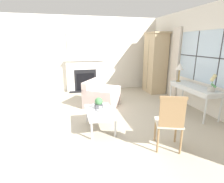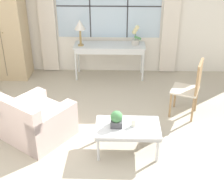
{
  "view_description": "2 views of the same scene",
  "coord_description": "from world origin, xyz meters",
  "px_view_note": "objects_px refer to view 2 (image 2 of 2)",
  "views": [
    {
      "loc": [
        3.86,
        -0.52,
        1.83
      ],
      "look_at": [
        0.1,
        0.42,
        0.75
      ],
      "focal_mm": 28.0,
      "sensor_mm": 36.0,
      "label": 1
    },
    {
      "loc": [
        0.26,
        -3.65,
        2.95
      ],
      "look_at": [
        0.14,
        0.58,
        0.72
      ],
      "focal_mm": 50.0,
      "sensor_mm": 36.0,
      "label": 2
    }
  ],
  "objects_px": {
    "potted_orchid": "(135,37)",
    "armchair_upholstered": "(37,122)",
    "table_lamp": "(80,26)",
    "side_chair_wooden": "(192,86)",
    "armoire": "(5,27)",
    "console_table": "(110,48)",
    "potted_plant_small": "(117,119)",
    "pillar_candle": "(133,123)",
    "coffee_table": "(128,129)"
  },
  "relations": [
    {
      "from": "armoire",
      "to": "side_chair_wooden",
      "type": "height_order",
      "value": "armoire"
    },
    {
      "from": "console_table",
      "to": "table_lamp",
      "type": "height_order",
      "value": "table_lamp"
    },
    {
      "from": "potted_orchid",
      "to": "coffee_table",
      "type": "height_order",
      "value": "potted_orchid"
    },
    {
      "from": "side_chair_wooden",
      "to": "coffee_table",
      "type": "height_order",
      "value": "side_chair_wooden"
    },
    {
      "from": "console_table",
      "to": "side_chair_wooden",
      "type": "relative_size",
      "value": 1.48
    },
    {
      "from": "potted_orchid",
      "to": "potted_plant_small",
      "type": "relative_size",
      "value": 1.72
    },
    {
      "from": "potted_orchid",
      "to": "armchair_upholstered",
      "type": "height_order",
      "value": "potted_orchid"
    },
    {
      "from": "armoire",
      "to": "coffee_table",
      "type": "relative_size",
      "value": 2.38
    },
    {
      "from": "console_table",
      "to": "table_lamp",
      "type": "distance_m",
      "value": 0.79
    },
    {
      "from": "armoire",
      "to": "side_chair_wooden",
      "type": "distance_m",
      "value": 3.99
    },
    {
      "from": "console_table",
      "to": "potted_plant_small",
      "type": "bearing_deg",
      "value": -85.84
    },
    {
      "from": "armoire",
      "to": "table_lamp",
      "type": "xyz_separation_m",
      "value": [
        1.58,
        -0.03,
        0.04
      ]
    },
    {
      "from": "potted_orchid",
      "to": "table_lamp",
      "type": "bearing_deg",
      "value": -175.19
    },
    {
      "from": "side_chair_wooden",
      "to": "table_lamp",
      "type": "bearing_deg",
      "value": 143.18
    },
    {
      "from": "potted_orchid",
      "to": "armchair_upholstered",
      "type": "relative_size",
      "value": 0.34
    },
    {
      "from": "coffee_table",
      "to": "armchair_upholstered",
      "type": "bearing_deg",
      "value": 168.18
    },
    {
      "from": "armoire",
      "to": "potted_orchid",
      "type": "xyz_separation_m",
      "value": [
        2.74,
        0.06,
        -0.21
      ]
    },
    {
      "from": "armoire",
      "to": "coffee_table",
      "type": "distance_m",
      "value": 3.7
    },
    {
      "from": "armoire",
      "to": "armchair_upholstered",
      "type": "height_order",
      "value": "armoire"
    },
    {
      "from": "potted_orchid",
      "to": "coffee_table",
      "type": "relative_size",
      "value": 0.45
    },
    {
      "from": "coffee_table",
      "to": "pillar_candle",
      "type": "height_order",
      "value": "pillar_candle"
    },
    {
      "from": "armoire",
      "to": "pillar_candle",
      "type": "xyz_separation_m",
      "value": [
        2.62,
        -2.58,
        -0.64
      ]
    },
    {
      "from": "potted_orchid",
      "to": "armchair_upholstered",
      "type": "xyz_separation_m",
      "value": [
        -1.6,
        -2.35,
        -0.63
      ]
    },
    {
      "from": "armchair_upholstered",
      "to": "potted_plant_small",
      "type": "distance_m",
      "value": 1.3
    },
    {
      "from": "table_lamp",
      "to": "armchair_upholstered",
      "type": "height_order",
      "value": "table_lamp"
    },
    {
      "from": "armoire",
      "to": "armchair_upholstered",
      "type": "bearing_deg",
      "value": -63.57
    },
    {
      "from": "table_lamp",
      "to": "coffee_table",
      "type": "bearing_deg",
      "value": -69.34
    },
    {
      "from": "potted_plant_small",
      "to": "pillar_candle",
      "type": "relative_size",
      "value": 1.9
    },
    {
      "from": "armoire",
      "to": "console_table",
      "type": "height_order",
      "value": "armoire"
    },
    {
      "from": "armchair_upholstered",
      "to": "potted_plant_small",
      "type": "bearing_deg",
      "value": -12.97
    },
    {
      "from": "potted_plant_small",
      "to": "armchair_upholstered",
      "type": "bearing_deg",
      "value": 167.03
    },
    {
      "from": "armchair_upholstered",
      "to": "side_chair_wooden",
      "type": "xyz_separation_m",
      "value": [
        2.49,
        0.72,
        0.31
      ]
    },
    {
      "from": "console_table",
      "to": "coffee_table",
      "type": "height_order",
      "value": "console_table"
    },
    {
      "from": "side_chair_wooden",
      "to": "pillar_candle",
      "type": "bearing_deg",
      "value": -134.98
    },
    {
      "from": "armoire",
      "to": "armchair_upholstered",
      "type": "distance_m",
      "value": 2.69
    },
    {
      "from": "pillar_candle",
      "to": "coffee_table",
      "type": "bearing_deg",
      "value": -176.12
    },
    {
      "from": "potted_orchid",
      "to": "potted_plant_small",
      "type": "distance_m",
      "value": 2.69
    },
    {
      "from": "table_lamp",
      "to": "armchair_upholstered",
      "type": "bearing_deg",
      "value": -101.09
    },
    {
      "from": "console_table",
      "to": "potted_plant_small",
      "type": "relative_size",
      "value": 6.23
    },
    {
      "from": "console_table",
      "to": "armchair_upholstered",
      "type": "height_order",
      "value": "armchair_upholstered"
    },
    {
      "from": "armoire",
      "to": "side_chair_wooden",
      "type": "xyz_separation_m",
      "value": [
        3.63,
        -1.57,
        -0.53
      ]
    },
    {
      "from": "coffee_table",
      "to": "potted_plant_small",
      "type": "bearing_deg",
      "value": 177.18
    },
    {
      "from": "armchair_upholstered",
      "to": "coffee_table",
      "type": "bearing_deg",
      "value": -11.82
    },
    {
      "from": "potted_plant_small",
      "to": "armoire",
      "type": "bearing_deg",
      "value": 132.72
    },
    {
      "from": "armchair_upholstered",
      "to": "coffee_table",
      "type": "relative_size",
      "value": 1.31
    },
    {
      "from": "console_table",
      "to": "armchair_upholstered",
      "type": "relative_size",
      "value": 1.24
    },
    {
      "from": "potted_orchid",
      "to": "pillar_candle",
      "type": "distance_m",
      "value": 2.68
    },
    {
      "from": "armoire",
      "to": "potted_orchid",
      "type": "bearing_deg",
      "value": 1.32
    },
    {
      "from": "armoire",
      "to": "table_lamp",
      "type": "relative_size",
      "value": 4.02
    },
    {
      "from": "side_chair_wooden",
      "to": "armoire",
      "type": "bearing_deg",
      "value": 156.63
    }
  ]
}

